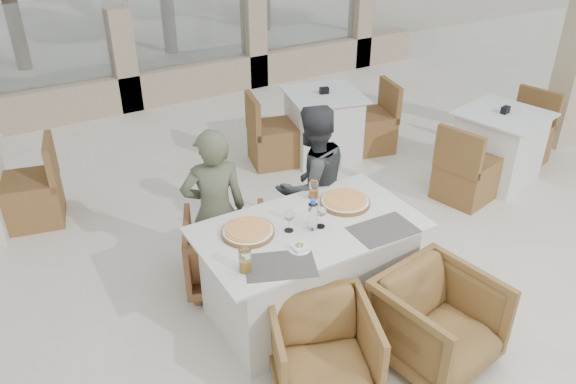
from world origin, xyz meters
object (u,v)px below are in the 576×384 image
diner_left (215,211)px  diner_right (312,185)px  dining_table (309,270)px  armchair_far_left (227,250)px  wine_glass_centre (289,220)px  armchair_far_right (320,226)px  armchair_near_left (322,350)px  wine_glass_near (321,216)px  beer_glass_left (245,261)px  beer_glass_right (314,190)px  olive_dish (299,247)px  armchair_near_right (437,322)px  pizza_right (345,201)px  pizza_left (248,231)px  water_bottle (313,214)px  bg_table_b (323,125)px  bg_table_c (498,147)px

diner_left → diner_right: 0.86m
dining_table → armchair_far_left: 0.74m
wine_glass_centre → armchair_far_right: size_ratio=0.31×
armchair_near_left → diner_right: bearing=80.5°
wine_glass_near → beer_glass_left: bearing=-165.4°
beer_glass_right → olive_dish: size_ratio=1.28×
armchair_far_right → armchair_near_right: bearing=65.5°
olive_dish → wine_glass_centre: bearing=76.9°
dining_table → diner_right: size_ratio=1.15×
dining_table → wine_glass_centre: size_ratio=8.70×
wine_glass_centre → dining_table: bearing=-9.1°
beer_glass_left → armchair_far_right: bearing=36.3°
wine_glass_centre → olive_dish: bearing=-103.1°
beer_glass_right → armchair_far_right: beer_glass_right is taller
dining_table → diner_right: bearing=56.1°
diner_left → beer_glass_left: bearing=92.2°
pizza_right → diner_left: 1.00m
beer_glass_right → diner_right: bearing=59.4°
wine_glass_centre → wine_glass_near: 0.23m
diner_left → diner_right: size_ratio=0.99×
dining_table → armchair_far_left: dining_table is taller
pizza_left → armchair_far_left: pizza_left is taller
wine_glass_near → armchair_far_right: bearing=56.2°
pizza_left → diner_right: diner_right is taller
beer_glass_right → armchair_far_left: size_ratio=0.21×
dining_table → beer_glass_right: bearing=53.3°
water_bottle → bg_table_b: water_bottle is taller
olive_dish → armchair_far_right: size_ratio=0.18×
armchair_near_right → bg_table_c: (2.39, 1.62, 0.06)m
dining_table → beer_glass_left: bearing=-160.3°
beer_glass_right → olive_dish: 0.69m
pizza_right → olive_dish: (-0.60, -0.32, -0.00)m
pizza_left → olive_dish: size_ratio=3.34×
wine_glass_centre → diner_right: (0.57, 0.59, -0.17)m
armchair_near_right → bg_table_b: bg_table_b is taller
wine_glass_near → beer_glass_right: wine_glass_near is taller
armchair_far_right → diner_left: (-0.93, 0.06, 0.41)m
diner_right → dining_table: bearing=51.5°
pizza_right → armchair_near_left: (-0.70, -0.77, -0.49)m
pizza_left → armchair_far_right: bearing=26.9°
water_bottle → bg_table_c: water_bottle is taller
wine_glass_near → bg_table_c: size_ratio=0.11×
dining_table → water_bottle: 0.50m
beer_glass_left → pizza_left: bearing=60.7°
wine_glass_centre → olive_dish: size_ratio=1.67×
water_bottle → armchair_near_right: (0.48, -0.82, -0.56)m
armchair_far_left → armchair_near_right: bearing=143.0°
armchair_far_right → pizza_left: bearing=2.7°
armchair_far_left → water_bottle: bearing=142.6°
beer_glass_left → armchair_far_right: 1.49m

